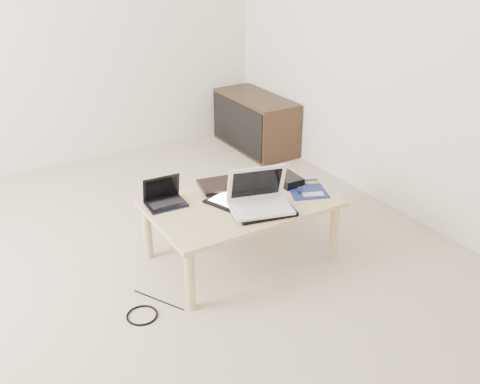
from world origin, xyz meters
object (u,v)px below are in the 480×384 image
coffee_table (241,208)px  gpu_box (285,178)px  media_cabinet (255,122)px  white_laptop (259,199)px  netbook (165,199)px

coffee_table → gpu_box: bearing=12.9°
media_cabinet → white_laptop: bearing=-121.8°
netbook → white_laptop: 0.57m
gpu_box → media_cabinet: bearing=64.3°
coffee_table → white_laptop: white_laptop is taller
coffee_table → netbook: bearing=153.7°
white_laptop → gpu_box: size_ratio=1.50×
white_laptop → gpu_box: (0.36, 0.24, -0.04)m
white_laptop → netbook: bearing=141.3°
media_cabinet → netbook: netbook is taller
netbook → gpu_box: (0.80, -0.11, -0.01)m
coffee_table → netbook: size_ratio=4.60×
media_cabinet → netbook: bearing=-137.8°
media_cabinet → gpu_box: 1.65m
white_laptop → gpu_box: bearing=34.1°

